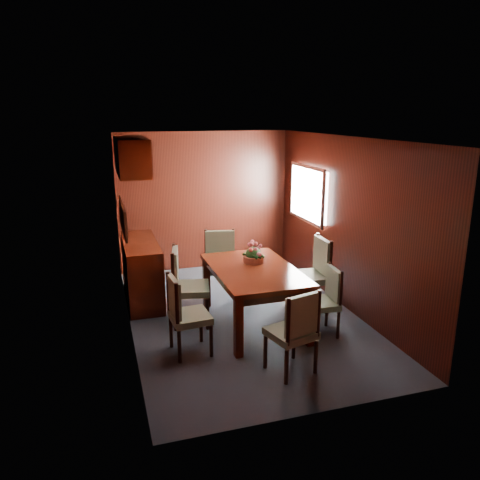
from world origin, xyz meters
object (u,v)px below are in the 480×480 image
object	(u,v)px
sideboard	(142,271)
chair_left_near	(184,311)
chair_right_near	(326,297)
dining_table	(254,276)
chair_head	(296,328)
flower_centerpiece	(254,252)

from	to	relation	value
sideboard	chair_left_near	world-z (taller)	chair_left_near
sideboard	chair_right_near	xyz separation A→B (m)	(2.08, -1.78, 0.04)
dining_table	chair_head	distance (m)	1.30
sideboard	flower_centerpiece	distance (m)	1.79
chair_left_near	flower_centerpiece	world-z (taller)	flower_centerpiece
dining_table	flower_centerpiece	bearing A→B (deg)	72.02
sideboard	flower_centerpiece	size ratio (longest dim) A/B	4.77
chair_head	flower_centerpiece	xyz separation A→B (m)	(0.05, 1.53, 0.39)
sideboard	dining_table	xyz separation A→B (m)	(1.31, -1.27, 0.22)
sideboard	flower_centerpiece	xyz separation A→B (m)	(1.39, -1.02, 0.47)
sideboard	dining_table	size ratio (longest dim) A/B	0.84
chair_right_near	dining_table	bearing A→B (deg)	60.45
chair_right_near	flower_centerpiece	distance (m)	1.12
dining_table	flower_centerpiece	distance (m)	0.36
chair_right_near	chair_left_near	bearing A→B (deg)	93.80
chair_right_near	flower_centerpiece	xyz separation A→B (m)	(-0.69, 0.76, 0.43)
sideboard	chair_head	world-z (taller)	chair_head
dining_table	sideboard	bearing A→B (deg)	135.45
sideboard	dining_table	bearing A→B (deg)	-43.95
chair_right_near	chair_head	xyz separation A→B (m)	(-0.75, -0.77, 0.04)
chair_right_near	chair_head	distance (m)	1.07
chair_left_near	chair_right_near	size ratio (longest dim) A/B	1.08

